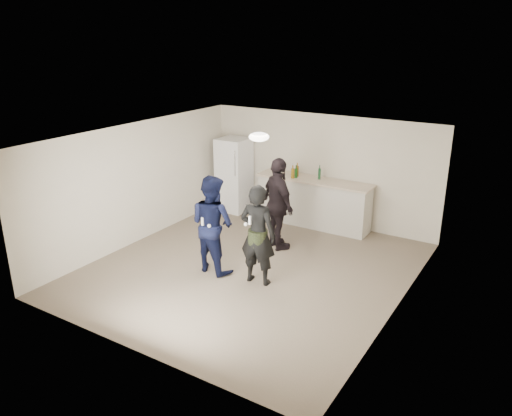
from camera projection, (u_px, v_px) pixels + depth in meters
The scene contains 21 objects.
floor at pixel (250, 269), 9.36m from camera, with size 6.00×6.00×0.00m, color #6B5B4C.
ceiling at pixel (250, 137), 8.52m from camera, with size 6.00×6.00×0.00m, color silver.
wall_back at pixel (321, 169), 11.35m from camera, with size 6.00×6.00×0.00m, color beige.
wall_front at pixel (128, 270), 6.54m from camera, with size 6.00×6.00×0.00m, color beige.
wall_left at pixel (138, 183), 10.31m from camera, with size 6.00×6.00×0.00m, color beige.
wall_right at pixel (403, 237), 7.58m from camera, with size 6.00×6.00×0.00m, color beige.
counter at pixel (313, 203), 11.32m from camera, with size 2.60×0.56×1.05m, color beige.
counter_top at pixel (314, 180), 11.14m from camera, with size 2.68×0.64×0.04m, color beige.
fridge at pixel (234, 175), 12.19m from camera, with size 0.70×0.70×1.80m, color white.
fridge_handle at pixel (235, 164), 11.62m from camera, with size 0.02×0.02×0.60m, color #B8B8BC.
ceiling_dome at pixel (259, 137), 8.78m from camera, with size 0.36×0.36×0.16m, color white.
shaker at pixel (282, 172), 11.36m from camera, with size 0.08×0.08×0.17m, color silver.
man at pixel (212, 224), 9.04m from camera, with size 0.88×0.69×1.82m, color #0F1741.
woman at pixel (258, 235), 8.58m from camera, with size 0.66×0.43×1.80m, color black.
camo_shorts at pixel (258, 238), 8.59m from camera, with size 0.34×0.34×0.28m, color #283618.
spectator at pixel (278, 204), 9.96m from camera, with size 1.11×0.46×1.89m, color black.
remote_man at pixel (203, 221), 8.77m from camera, with size 0.04×0.04×0.15m, color silver.
nunchuk_man at pixel (209, 226), 8.75m from camera, with size 0.07×0.07×0.07m, color silver.
remote_woman at pixel (250, 220), 8.26m from camera, with size 0.04×0.04×0.15m, color white.
nunchuk_woman at pixel (246, 224), 8.37m from camera, with size 0.07×0.07×0.07m, color silver.
bottle_cluster at pixel (299, 173), 11.25m from camera, with size 0.73×0.29×0.25m.
Camera 1 is at (4.53, -7.12, 4.19)m, focal length 35.00 mm.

